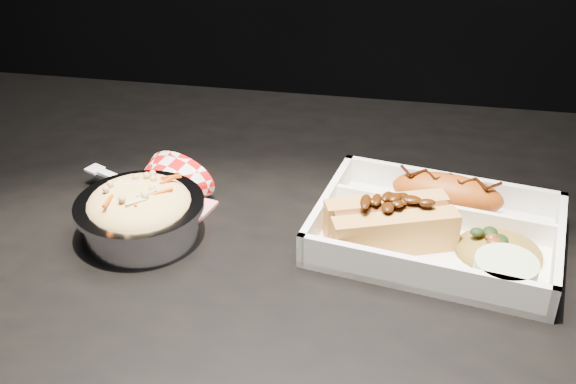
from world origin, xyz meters
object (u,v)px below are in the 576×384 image
at_px(hotdog, 390,221).
at_px(foil_coleslaw_cup, 140,211).
at_px(food_tray, 436,234).
at_px(napkin_fork, 150,194).
at_px(fried_pastry, 447,193).
at_px(dining_table, 290,313).

bearing_deg(hotdog, foil_coleslaw_cup, 165.54).
relative_size(food_tray, napkin_fork, 1.65).
bearing_deg(fried_pastry, dining_table, -150.42).
bearing_deg(food_tray, dining_table, -156.13).
xyz_separation_m(dining_table, fried_pastry, (0.16, 0.09, 0.12)).
relative_size(dining_table, hotdog, 8.46).
relative_size(foil_coleslaw_cup, napkin_fork, 0.81).
bearing_deg(food_tray, napkin_fork, -172.30).
relative_size(dining_table, napkin_fork, 7.13).
xyz_separation_m(hotdog, foil_coleslaw_cup, (-0.26, -0.02, -0.00)).
distance_m(dining_table, fried_pastry, 0.22).
bearing_deg(hotdog, dining_table, 170.32).
bearing_deg(napkin_fork, hotdog, 18.01).
bearing_deg(dining_table, fried_pastry, 29.58).
height_order(dining_table, foil_coleslaw_cup, foil_coleslaw_cup).
height_order(foil_coleslaw_cup, napkin_fork, same).
bearing_deg(napkin_fork, dining_table, 8.27).
xyz_separation_m(fried_pastry, napkin_fork, (-0.33, -0.04, -0.01)).
distance_m(food_tray, fried_pastry, 0.06).
xyz_separation_m(food_tray, hotdog, (-0.05, -0.02, 0.02)).
distance_m(food_tray, foil_coleslaw_cup, 0.31).
bearing_deg(foil_coleslaw_cup, napkin_fork, 100.42).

